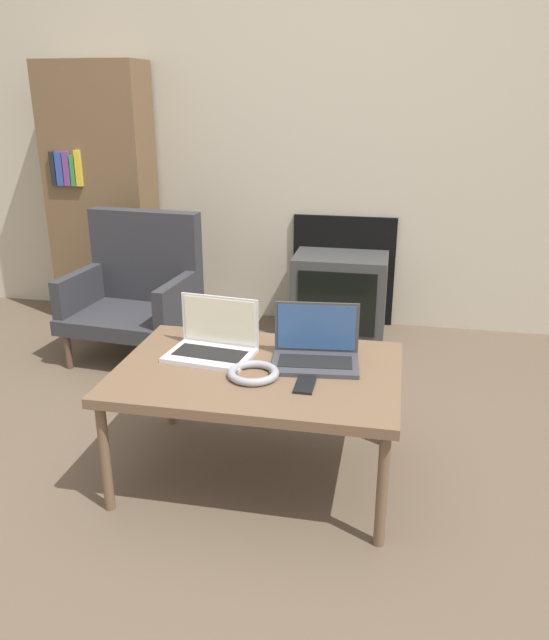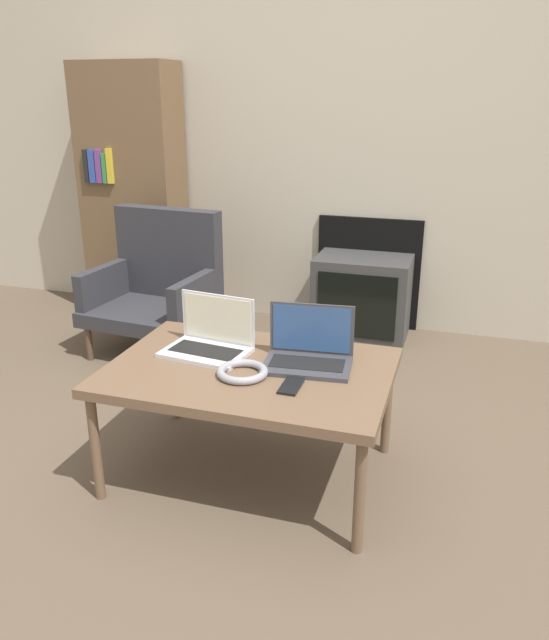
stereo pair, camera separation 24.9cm
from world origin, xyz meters
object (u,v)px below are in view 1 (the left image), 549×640
(tv, at_px, (340,294))
(armchair, at_px, (138,286))
(laptop_right, at_px, (316,350))
(phone, at_px, (305,385))
(headphones, at_px, (253,373))
(laptop_left, at_px, (214,342))

(tv, height_order, armchair, armchair)
(laptop_right, xyz_separation_m, armchair, (-1.12, 0.98, -0.11))
(phone, bearing_deg, laptop_right, 88.29)
(armchair, bearing_deg, tv, 29.96)
(headphones, height_order, armchair, armchair)
(laptop_left, height_order, laptop_right, same)
(headphones, bearing_deg, laptop_left, 138.35)
(headphones, distance_m, tv, 1.66)
(headphones, relative_size, armchair, 0.23)
(headphones, distance_m, phone, 0.19)
(phone, distance_m, tv, 1.70)
(tv, bearing_deg, armchair, -155.13)
(laptop_left, height_order, phone, laptop_left)
(laptop_right, distance_m, phone, 0.22)
(laptop_left, height_order, headphones, laptop_left)
(laptop_right, bearing_deg, laptop_left, 174.14)
(laptop_right, distance_m, armchair, 1.49)
(laptop_left, distance_m, armchair, 1.23)
(laptop_right, height_order, headphones, laptop_right)
(phone, xyz_separation_m, tv, (-0.05, 1.68, -0.21))
(laptop_left, relative_size, armchair, 0.44)
(laptop_right, distance_m, headphones, 0.26)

